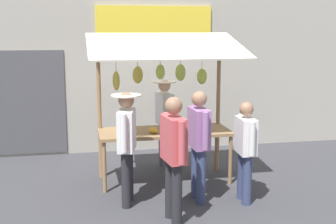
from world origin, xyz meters
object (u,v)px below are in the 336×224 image
(vendor_with_sunhat, at_px, (165,116))
(shopper_in_striped_shirt, at_px, (127,139))
(shopper_in_grey_tee, at_px, (245,146))
(market_stall, at_px, (165,91))
(shopper_with_ponytail, at_px, (199,138))
(shopper_with_shopping_bag, at_px, (173,150))

(vendor_with_sunhat, relative_size, shopper_in_striped_shirt, 0.99)
(vendor_with_sunhat, height_order, shopper_in_striped_shirt, shopper_in_striped_shirt)
(vendor_with_sunhat, relative_size, shopper_in_grey_tee, 1.09)
(market_stall, height_order, shopper_with_ponytail, market_stall)
(market_stall, height_order, shopper_with_shopping_bag, market_stall)
(vendor_with_sunhat, bearing_deg, shopper_in_striped_shirt, -34.32)
(market_stall, relative_size, shopper_in_grey_tee, 1.65)
(shopper_with_shopping_bag, relative_size, shopper_in_grey_tee, 1.12)
(market_stall, distance_m, shopper_with_ponytail, 1.23)
(shopper_in_striped_shirt, bearing_deg, shopper_in_grey_tee, -84.05)
(shopper_with_shopping_bag, bearing_deg, market_stall, -14.02)
(market_stall, relative_size, vendor_with_sunhat, 1.51)
(vendor_with_sunhat, distance_m, shopper_in_grey_tee, 2.11)
(shopper_in_grey_tee, bearing_deg, vendor_with_sunhat, 27.05)
(market_stall, height_order, shopper_in_grey_tee, market_stall)
(vendor_with_sunhat, height_order, shopper_with_ponytail, shopper_with_ponytail)
(shopper_in_striped_shirt, bearing_deg, vendor_with_sunhat, -13.79)
(shopper_with_shopping_bag, xyz_separation_m, shopper_in_grey_tee, (-1.19, -0.50, -0.13))
(shopper_in_striped_shirt, bearing_deg, shopper_with_ponytail, -80.21)
(shopper_in_striped_shirt, bearing_deg, market_stall, -23.96)
(shopper_with_ponytail, bearing_deg, market_stall, 14.51)
(market_stall, bearing_deg, vendor_with_sunhat, -100.11)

